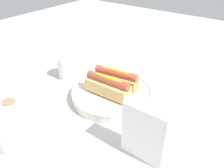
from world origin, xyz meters
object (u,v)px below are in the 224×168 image
at_px(hotdog_back, 108,86).
at_px(water_glass, 67,68).
at_px(hotdog_front, 116,78).
at_px(paper_towel_roll, 15,123).
at_px(serving_bowl, 112,93).
at_px(napkin_box, 146,132).

xyz_separation_m(hotdog_back, water_glass, (0.23, -0.04, -0.02)).
distance_m(hotdog_front, water_glass, 0.22).
height_order(water_glass, paper_towel_roll, paper_towel_roll).
relative_size(water_glass, paper_towel_roll, 0.67).
xyz_separation_m(serving_bowl, napkin_box, (-0.21, 0.15, 0.06)).
xyz_separation_m(serving_bowl, water_glass, (0.23, -0.01, 0.02)).
xyz_separation_m(water_glass, paper_towel_roll, (-0.15, 0.31, 0.02)).
distance_m(serving_bowl, hotdog_front, 0.05).
height_order(hotdog_back, paper_towel_roll, paper_towel_roll).
distance_m(water_glass, napkin_box, 0.46).
relative_size(serving_bowl, hotdog_front, 1.76).
xyz_separation_m(serving_bowl, paper_towel_roll, (0.08, 0.31, 0.05)).
distance_m(serving_bowl, water_glass, 0.23).
distance_m(hotdog_back, paper_towel_roll, 0.29).
height_order(serving_bowl, hotdog_front, hotdog_front).
xyz_separation_m(hotdog_front, hotdog_back, (-0.01, 0.05, 0.00)).
height_order(serving_bowl, hotdog_back, hotdog_back).
bearing_deg(serving_bowl, hotdog_back, 96.81).
distance_m(hotdog_front, paper_towel_roll, 0.34).
bearing_deg(water_glass, hotdog_front, -175.48).
xyz_separation_m(hotdog_front, napkin_box, (-0.21, 0.17, 0.01)).
bearing_deg(water_glass, hotdog_back, 170.78).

